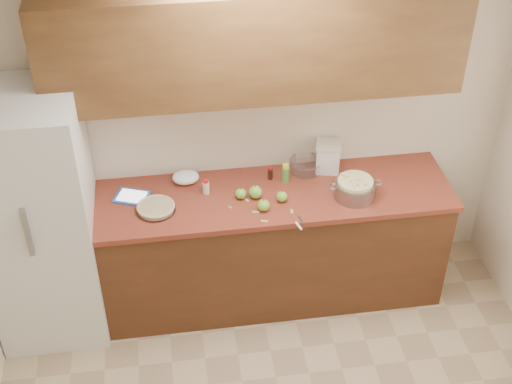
{
  "coord_description": "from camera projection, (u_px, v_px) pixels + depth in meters",
  "views": [
    {
      "loc": [
        -0.57,
        -2.29,
        3.83
      ],
      "look_at": [
        -0.02,
        1.43,
        0.98
      ],
      "focal_mm": 50.0,
      "sensor_mm": 36.0,
      "label": 1
    }
  ],
  "objects": [
    {
      "name": "tablet",
      "position": [
        132.0,
        197.0,
        4.76
      ],
      "size": [
        0.27,
        0.24,
        0.02
      ],
      "rotation": [
        0.0,
        0.0,
        -0.37
      ],
      "color": "#2451AF",
      "rests_on": "counter_run"
    },
    {
      "name": "peel_c",
      "position": [
        292.0,
        211.0,
        4.65
      ],
      "size": [
        0.02,
        0.04,
        0.0
      ],
      "primitive_type": "cube",
      "rotation": [
        0.0,
        0.0,
        -1.63
      ],
      "color": "#93B357",
      "rests_on": "counter_run"
    },
    {
      "name": "paring_knife",
      "position": [
        299.0,
        225.0,
        4.53
      ],
      "size": [
        0.06,
        0.16,
        0.02
      ],
      "rotation": [
        0.0,
        0.0,
        0.29
      ],
      "color": "gray",
      "rests_on": "counter_run"
    },
    {
      "name": "vanilla_bottle",
      "position": [
        270.0,
        173.0,
        4.91
      ],
      "size": [
        0.03,
        0.03,
        0.1
      ],
      "rotation": [
        0.0,
        0.0,
        0.1
      ],
      "color": "black",
      "rests_on": "counter_run"
    },
    {
      "name": "counter_run",
      "position": [
        258.0,
        245.0,
        5.07
      ],
      "size": [
        2.64,
        0.68,
        0.92
      ],
      "color": "#502916",
      "rests_on": "ground"
    },
    {
      "name": "flour_canister",
      "position": [
        328.0,
        156.0,
        4.96
      ],
      "size": [
        0.21,
        0.21,
        0.21
      ],
      "rotation": [
        0.0,
        0.0,
        -0.25
      ],
      "color": "white",
      "rests_on": "counter_run"
    },
    {
      "name": "peel_a",
      "position": [
        247.0,
        200.0,
        4.74
      ],
      "size": [
        0.03,
        0.04,
        0.0
      ],
      "primitive_type": "cube",
      "rotation": [
        0.0,
        0.0,
        -0.99
      ],
      "color": "#93B357",
      "rests_on": "counter_run"
    },
    {
      "name": "paper_towel",
      "position": [
        186.0,
        177.0,
        4.88
      ],
      "size": [
        0.2,
        0.16,
        0.08
      ],
      "primitive_type": "ellipsoid",
      "rotation": [
        0.0,
        0.0,
        0.07
      ],
      "color": "white",
      "rests_on": "counter_run"
    },
    {
      "name": "apple_left",
      "position": [
        241.0,
        194.0,
        4.74
      ],
      "size": [
        0.07,
        0.07,
        0.09
      ],
      "color": "#70AA31",
      "rests_on": "counter_run"
    },
    {
      "name": "peel_d",
      "position": [
        256.0,
        212.0,
        4.64
      ],
      "size": [
        0.05,
        0.03,
        0.0
      ],
      "primitive_type": "cube",
      "rotation": [
        0.0,
        0.0,
        -0.3
      ],
      "color": "#93B357",
      "rests_on": "counter_run"
    },
    {
      "name": "apple_extra",
      "position": [
        282.0,
        197.0,
        4.71
      ],
      "size": [
        0.08,
        0.08,
        0.09
      ],
      "color": "#70AA31",
      "rests_on": "counter_run"
    },
    {
      "name": "cinnamon_shaker",
      "position": [
        206.0,
        187.0,
        4.77
      ],
      "size": [
        0.05,
        0.05,
        0.11
      ],
      "rotation": [
        0.0,
        0.0,
        0.13
      ],
      "color": "beige",
      "rests_on": "counter_run"
    },
    {
      "name": "upper_cabinets",
      "position": [
        255.0,
        43.0,
        4.29
      ],
      "size": [
        2.6,
        0.34,
        0.7
      ],
      "primitive_type": "cube",
      "color": "brown",
      "rests_on": "room_shell"
    },
    {
      "name": "fridge",
      "position": [
        39.0,
        220.0,
        4.61
      ],
      "size": [
        0.7,
        0.7,
        1.8
      ],
      "primitive_type": "cube",
      "color": "silver",
      "rests_on": "ground"
    },
    {
      "name": "room_shell",
      "position": [
        304.0,
        317.0,
        3.4
      ],
      "size": [
        3.6,
        3.6,
        3.6
      ],
      "color": "tan",
      "rests_on": "ground"
    },
    {
      "name": "colander",
      "position": [
        355.0,
        189.0,
        4.73
      ],
      "size": [
        0.36,
        0.27,
        0.14
      ],
      "rotation": [
        0.0,
        0.0,
        -0.36
      ],
      "color": "gray",
      "rests_on": "counter_run"
    },
    {
      "name": "peel_b",
      "position": [
        230.0,
        207.0,
        4.68
      ],
      "size": [
        0.03,
        0.03,
        0.0
      ],
      "primitive_type": "cube",
      "rotation": [
        0.0,
        0.0,
        2.21
      ],
      "color": "#93B357",
      "rests_on": "counter_run"
    },
    {
      "name": "lemon_bottle",
      "position": [
        286.0,
        173.0,
        4.87
      ],
      "size": [
        0.05,
        0.05,
        0.14
      ],
      "rotation": [
        0.0,
        0.0,
        0.02
      ],
      "color": "#4C8C38",
      "rests_on": "counter_run"
    },
    {
      "name": "apple_front",
      "position": [
        264.0,
        205.0,
        4.63
      ],
      "size": [
        0.08,
        0.08,
        0.09
      ],
      "color": "#70AA31",
      "rests_on": "counter_run"
    },
    {
      "name": "peel_e",
      "position": [
        264.0,
        221.0,
        4.57
      ],
      "size": [
        0.05,
        0.03,
        0.0
      ],
      "primitive_type": "cube",
      "rotation": [
        0.0,
        0.0,
        -0.32
      ],
      "color": "#93B357",
      "rests_on": "counter_run"
    },
    {
      "name": "apple_center",
      "position": [
        256.0,
        192.0,
        4.74
      ],
      "size": [
        0.09,
        0.09,
        0.1
      ],
      "color": "#70AA31",
      "rests_on": "counter_run"
    },
    {
      "name": "pie",
      "position": [
        156.0,
        208.0,
        4.64
      ],
      "size": [
        0.26,
        0.26,
        0.04
      ],
      "rotation": [
        0.0,
        0.0,
        -0.01
      ],
      "color": "silver",
      "rests_on": "counter_run"
    },
    {
      "name": "mixing_bowl",
      "position": [
        306.0,
        165.0,
        4.99
      ],
      "size": [
        0.23,
        0.23,
        0.09
      ],
      "rotation": [
        0.0,
        0.0,
        0.07
      ],
      "color": "silver",
      "rests_on": "counter_run"
    }
  ]
}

